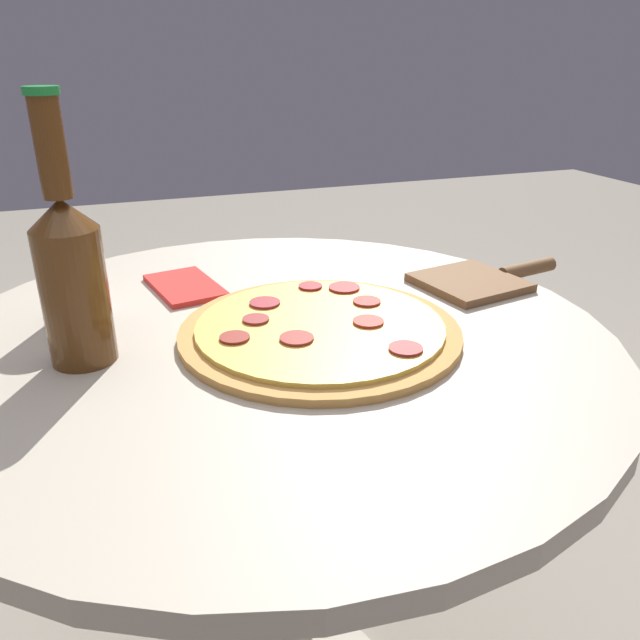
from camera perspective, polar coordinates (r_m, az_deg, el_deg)
name	(u,v)px	position (r m, az deg, el deg)	size (l,w,h in m)	color
table	(276,442)	(0.85, -4.09, -11.09)	(0.84, 0.84, 0.69)	#B2A893
pizza	(320,329)	(0.76, 0.00, -0.83)	(0.34, 0.34, 0.02)	#C68E47
beer_bottle	(71,271)	(0.71, -21.80, 4.15)	(0.07, 0.07, 0.29)	#563314
pizza_paddle	(481,280)	(0.96, 14.48, 3.59)	(0.16, 0.25, 0.02)	brown
drinking_glass	(74,280)	(0.85, -21.58, 3.40)	(0.07, 0.07, 0.10)	#ADBCC6
napkin	(185,286)	(0.93, -12.24, 3.03)	(0.15, 0.11, 0.01)	red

